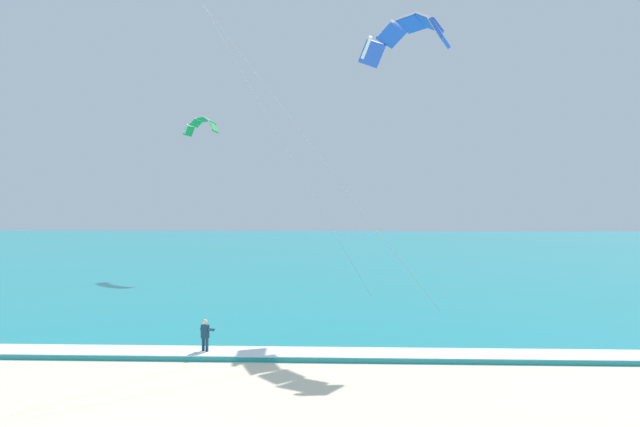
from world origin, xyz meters
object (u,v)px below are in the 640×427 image
object	(u,v)px
surfboard	(205,356)
kite_primary	(407,34)
kitesurfer	(205,336)
kite_distant	(202,124)

from	to	relation	value
surfboard	kite_primary	bearing A→B (deg)	38.43
surfboard	kitesurfer	bearing A→B (deg)	67.66
kitesurfer	kite_primary	world-z (taller)	kite_primary
kite_distant	kitesurfer	bearing A→B (deg)	-76.51
kitesurfer	kite_distant	bearing A→B (deg)	103.49
kite_primary	kite_distant	world-z (taller)	kite_primary
surfboard	kitesurfer	xyz separation A→B (m)	(0.01, 0.02, 0.91)
kite_primary	kite_distant	size ratio (longest dim) A/B	4.04
surfboard	kite_distant	size ratio (longest dim) A/B	0.36
surfboard	kite_distant	world-z (taller)	kite_distant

